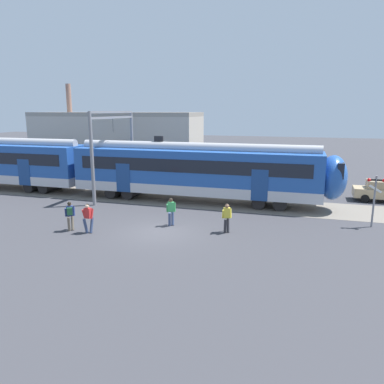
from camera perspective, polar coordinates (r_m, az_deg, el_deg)
The scene contains 11 objects.
ground_plane at distance 20.94m, azimuth -4.84°, elevation -6.02°, with size 160.00×160.00×0.00m, color #38383D.
track_bed at distance 32.52m, azimuth -18.68°, elevation 0.02°, with size 80.00×4.40×0.01m, color slate.
commuter_train at distance 30.77m, azimuth -15.17°, elevation 3.83°, with size 38.05×3.07×4.73m.
pedestrian_navy at distance 21.79m, azimuth -18.10°, elevation -3.15°, with size 0.50×0.71×1.67m.
pedestrian_red at distance 21.09m, azimuth -15.53°, elevation -3.49°, with size 0.57×0.63×1.67m.
pedestrian_green at distance 21.65m, azimuth -3.21°, elevation -2.71°, with size 0.53×0.71×1.67m.
pedestrian_yellow at distance 20.48m, azimuth 5.32°, elevation -3.55°, with size 0.53×0.70×1.67m.
parked_car_tan at distance 30.81m, azimuth 26.98°, elevation 0.14°, with size 4.02×1.79×1.54m.
catenary_gantry at distance 29.49m, azimuth -11.85°, elevation 7.67°, with size 0.24×6.64×6.53m.
crossing_signal at distance 23.53m, azimuth 26.10°, elevation -0.13°, with size 0.96×0.21×3.00m.
background_building at distance 38.57m, azimuth -11.55°, elevation 7.08°, with size 16.90×5.00×9.20m.
Camera 1 is at (7.31, -18.48, 6.58)m, focal length 35.00 mm.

